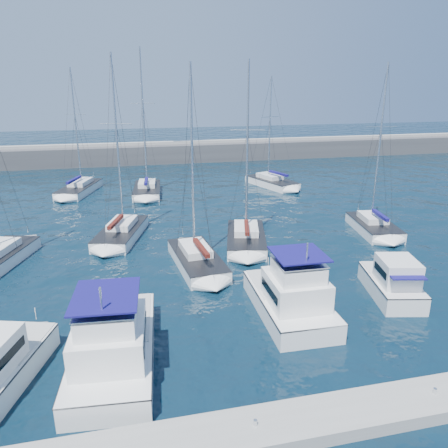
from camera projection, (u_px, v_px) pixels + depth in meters
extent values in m
plane|color=black|center=(203.00, 305.00, 27.27)|extent=(220.00, 220.00, 0.00)
cube|color=#424244|center=(148.00, 156.00, 75.08)|extent=(160.00, 6.00, 4.00)
cube|color=gray|center=(147.00, 144.00, 74.40)|extent=(160.00, 1.20, 0.50)
cube|color=gray|center=(255.00, 431.00, 16.99)|extent=(40.00, 2.20, 0.60)
cylinder|color=silver|center=(255.00, 423.00, 16.86)|extent=(0.16, 0.16, 0.25)
cylinder|color=silver|center=(435.00, 391.00, 18.59)|extent=(0.16, 0.16, 0.25)
cube|color=white|center=(1.00, 375.00, 20.12)|extent=(4.45, 7.02, 1.60)
cube|color=white|center=(115.00, 353.00, 21.74)|extent=(4.54, 9.54, 1.60)
cube|color=#262628|center=(114.00, 340.00, 21.51)|extent=(4.61, 9.55, 0.08)
cube|color=white|center=(110.00, 337.00, 20.18)|extent=(3.55, 4.55, 1.60)
cube|color=black|center=(110.00, 336.00, 20.15)|extent=(3.54, 3.70, 0.45)
cube|color=white|center=(107.00, 316.00, 19.60)|extent=(2.80, 3.21, 0.90)
cube|color=#130F5B|center=(106.00, 296.00, 19.29)|extent=(3.16, 3.66, 0.08)
cube|color=white|center=(289.00, 307.00, 26.21)|extent=(3.82, 7.76, 1.60)
cube|color=#262628|center=(289.00, 295.00, 25.97)|extent=(3.89, 7.76, 0.08)
cube|color=white|center=(296.00, 289.00, 24.84)|extent=(3.18, 3.63, 1.60)
cube|color=black|center=(296.00, 288.00, 24.81)|extent=(3.23, 2.92, 0.45)
cube|color=white|center=(298.00, 271.00, 24.26)|extent=(2.54, 2.55, 0.90)
cube|color=#130F5B|center=(299.00, 254.00, 23.95)|extent=(2.85, 2.91, 0.08)
cube|color=white|center=(390.00, 290.00, 28.34)|extent=(3.70, 5.99, 1.60)
cube|color=#262628|center=(392.00, 279.00, 28.10)|extent=(3.75, 6.00, 0.08)
cube|color=white|center=(398.00, 271.00, 27.19)|extent=(2.68, 2.99, 1.60)
cube|color=black|center=(398.00, 270.00, 27.17)|extent=(2.61, 2.50, 0.45)
cube|color=#130F5B|center=(405.00, 274.00, 26.13)|extent=(2.37, 2.10, 0.07)
cube|color=white|center=(121.00, 235.00, 38.73)|extent=(5.17, 8.46, 1.30)
cube|color=#262628|center=(121.00, 228.00, 38.53)|extent=(5.23, 8.47, 0.06)
cube|color=white|center=(122.00, 223.00, 38.90)|extent=(2.87, 3.88, 0.55)
cylinder|color=silver|center=(117.00, 141.00, 36.93)|extent=(0.18, 0.18, 14.08)
cylinder|color=silver|center=(116.00, 223.00, 37.13)|extent=(1.26, 3.83, 0.12)
cube|color=#4A150E|center=(116.00, 222.00, 36.99)|extent=(1.37, 3.52, 0.28)
cube|color=white|center=(197.00, 262.00, 32.86)|extent=(3.58, 7.99, 1.30)
cube|color=#262628|center=(197.00, 255.00, 32.67)|extent=(3.64, 7.99, 0.06)
cube|color=white|center=(195.00, 248.00, 33.01)|extent=(2.18, 3.55, 0.55)
cylinder|color=silver|center=(192.00, 159.00, 31.17)|extent=(0.18, 0.18, 13.11)
cylinder|color=silver|center=(201.00, 249.00, 31.35)|extent=(0.47, 3.88, 0.12)
cube|color=#4A150E|center=(201.00, 248.00, 31.21)|extent=(0.66, 3.51, 0.28)
cube|color=white|center=(246.00, 241.00, 37.29)|extent=(4.94, 8.28, 1.30)
cube|color=#262628|center=(246.00, 234.00, 37.10)|extent=(5.00, 8.30, 0.06)
cube|color=white|center=(246.00, 229.00, 37.46)|extent=(2.80, 3.79, 0.55)
cylinder|color=silver|center=(247.00, 147.00, 35.57)|extent=(0.18, 0.18, 13.51)
cylinder|color=silver|center=(247.00, 229.00, 35.72)|extent=(1.09, 3.78, 0.12)
cube|color=#4A150E|center=(247.00, 227.00, 35.58)|extent=(1.21, 3.46, 0.28)
cube|color=white|center=(373.00, 229.00, 40.38)|extent=(4.07, 7.28, 1.30)
cube|color=#262628|center=(374.00, 222.00, 40.19)|extent=(4.13, 7.29, 0.06)
cube|color=white|center=(373.00, 218.00, 40.50)|extent=(2.41, 3.29, 0.55)
cylinder|color=silver|center=(380.00, 142.00, 38.59)|extent=(0.18, 0.18, 13.40)
cylinder|color=silver|center=(380.00, 216.00, 38.94)|extent=(0.67, 3.42, 0.12)
cube|color=#130F5B|center=(380.00, 215.00, 38.80)|extent=(0.85, 3.11, 0.28)
cube|color=white|center=(80.00, 190.00, 54.59)|extent=(5.43, 9.13, 1.30)
cube|color=#262628|center=(79.00, 185.00, 54.39)|extent=(5.49, 9.14, 0.06)
cube|color=white|center=(81.00, 182.00, 54.81)|extent=(2.98, 4.18, 0.55)
cylinder|color=silver|center=(76.00, 126.00, 52.96)|extent=(0.18, 0.18, 13.44)
cylinder|color=silver|center=(74.00, 181.00, 52.90)|extent=(1.40, 4.15, 0.12)
cube|color=#130F5B|center=(74.00, 180.00, 52.76)|extent=(1.49, 3.81, 0.28)
cube|color=white|center=(147.00, 192.00, 53.87)|extent=(3.90, 8.13, 1.30)
cube|color=#262628|center=(147.00, 187.00, 53.68)|extent=(3.96, 8.14, 0.06)
cube|color=white|center=(147.00, 183.00, 54.04)|extent=(2.36, 3.63, 0.55)
cylinder|color=silver|center=(143.00, 117.00, 51.83)|extent=(0.18, 0.18, 15.62)
cylinder|color=silver|center=(146.00, 182.00, 52.30)|extent=(0.53, 3.92, 0.12)
cube|color=#130F5B|center=(146.00, 181.00, 52.16)|extent=(0.71, 3.55, 0.28)
cube|color=white|center=(272.00, 184.00, 58.01)|extent=(5.51, 8.61, 1.30)
cube|color=#262628|center=(272.00, 179.00, 57.82)|extent=(5.57, 8.63, 0.06)
cube|color=white|center=(270.00, 176.00, 58.12)|extent=(3.01, 3.98, 0.55)
cylinder|color=silver|center=(270.00, 127.00, 56.36)|extent=(0.18, 0.18, 12.51)
cylinder|color=silver|center=(278.00, 174.00, 56.58)|extent=(1.45, 3.84, 0.12)
cube|color=#130F5B|center=(278.00, 173.00, 56.45)|extent=(1.54, 3.54, 0.28)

